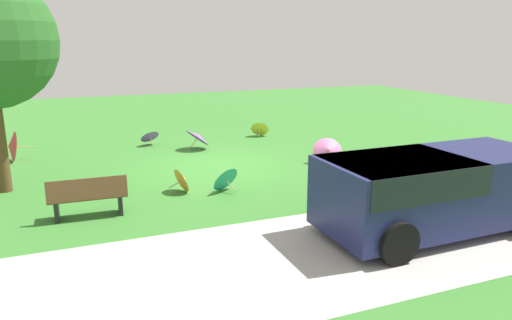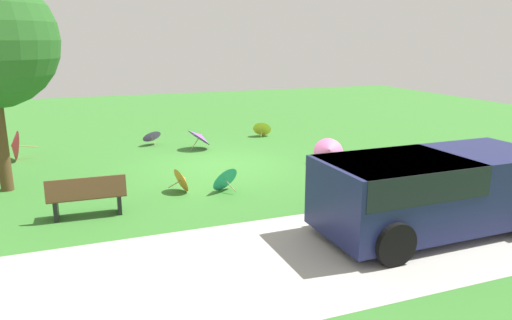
% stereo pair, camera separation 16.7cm
% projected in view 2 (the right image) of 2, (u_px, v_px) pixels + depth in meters
% --- Properties ---
extents(ground, '(40.00, 40.00, 0.00)m').
position_uv_depth(ground, '(217.00, 166.00, 14.20)').
color(ground, '#387A2D').
extents(road_strip, '(40.00, 3.69, 0.01)m').
position_uv_depth(road_strip, '(319.00, 253.00, 8.37)').
color(road_strip, '#B2AFA8').
rests_on(road_strip, ground).
extents(van_dark, '(4.62, 2.17, 1.53)m').
position_uv_depth(van_dark, '(427.00, 187.00, 9.09)').
color(van_dark, '#191E4C').
rests_on(van_dark, ground).
extents(park_bench, '(1.61, 0.53, 0.90)m').
position_uv_depth(park_bench, '(87.00, 196.00, 9.98)').
color(park_bench, brown).
rests_on(park_bench, ground).
extents(parasol_red_0, '(0.93, 0.98, 0.95)m').
position_uv_depth(parasol_red_0, '(14.00, 146.00, 14.71)').
color(parasol_red_0, tan).
rests_on(parasol_red_0, ground).
extents(parasol_yellow_0, '(0.87, 0.80, 0.65)m').
position_uv_depth(parasol_yellow_0, '(262.00, 128.00, 18.49)').
color(parasol_yellow_0, tan).
rests_on(parasol_yellow_0, ground).
extents(parasol_teal_0, '(0.87, 0.77, 0.69)m').
position_uv_depth(parasol_teal_0, '(223.00, 178.00, 11.73)').
color(parasol_teal_0, tan).
rests_on(parasol_teal_0, ground).
extents(parasol_purple_0, '(0.81, 0.75, 0.61)m').
position_uv_depth(parasol_purple_0, '(151.00, 135.00, 16.91)').
color(parasol_purple_0, tan).
rests_on(parasol_purple_0, ground).
extents(parasol_pink_1, '(1.07, 0.98, 0.86)m').
position_uv_depth(parasol_pink_1, '(329.00, 151.00, 14.22)').
color(parasol_pink_1, tan).
rests_on(parasol_pink_1, ground).
extents(parasol_purple_1, '(0.92, 1.01, 0.79)m').
position_uv_depth(parasol_purple_1, '(200.00, 136.00, 16.23)').
color(parasol_purple_1, tan).
rests_on(parasol_purple_1, ground).
extents(parasol_orange_0, '(0.63, 0.69, 0.63)m').
position_uv_depth(parasol_orange_0, '(183.00, 179.00, 11.70)').
color(parasol_orange_0, tan).
rests_on(parasol_orange_0, ground).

